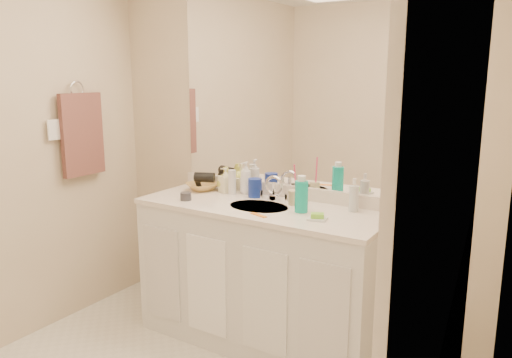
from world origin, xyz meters
The scene contains 27 objects.
wall_back centered at (0.00, 1.30, 1.20)m, with size 2.60×0.02×2.40m, color beige.
wall_right centered at (1.30, 0.00, 1.20)m, with size 0.02×2.60×2.40m, color beige.
vanity_cabinet centered at (0.00, 1.02, 0.42)m, with size 1.50×0.55×0.85m, color silver.
countertop centered at (0.00, 1.02, 0.86)m, with size 1.52×0.57×0.03m, color white.
backsplash centered at (0.00, 1.29, 0.92)m, with size 1.52×0.03×0.08m, color silver.
sink_basin centered at (0.00, 1.00, 0.87)m, with size 0.37×0.37×0.02m, color beige.
faucet centered at (0.00, 1.18, 0.94)m, with size 0.02×0.02×0.11m, color silver.
mirror centered at (0.00, 1.29, 1.56)m, with size 1.48×0.01×1.20m, color white.
blue_mug centered at (-0.14, 1.19, 0.94)m, with size 0.09×0.09×0.12m, color #162E9C.
tan_cup centered at (0.16, 1.14, 0.92)m, with size 0.06×0.06×0.09m, color #C6BB8B.
toothbrush centered at (0.17, 1.14, 1.03)m, with size 0.01×0.01×0.20m, color #FB4275.
mouthwash_bottle centered at (0.27, 1.03, 0.97)m, with size 0.08×0.08×0.18m, color #0EB19C.
clear_pump_bottle centered at (0.52, 1.20, 0.95)m, with size 0.06×0.06×0.15m, color silver.
soap_dish centered at (0.42, 0.93, 0.89)m, with size 0.10×0.08×0.01m, color silver.
green_soap centered at (0.42, 0.93, 0.90)m, with size 0.07×0.05×0.02m, color #7DD935.
orange_comb centered at (0.10, 0.84, 0.88)m, with size 0.12×0.02×0.00m, color orange.
dark_jar centered at (-0.46, 0.89, 0.90)m, with size 0.07×0.07×0.05m, color #37363D.
extra_white_bottle centered at (-0.30, 1.16, 0.96)m, with size 0.05×0.05×0.16m, color silver.
soap_bottle_white centered at (-0.24, 1.24, 0.98)m, with size 0.08×0.08×0.21m, color white.
soap_bottle_cream centered at (-0.37, 1.19, 0.96)m, with size 0.07×0.08×0.16m, color #FCF8CD.
soap_bottle_yellow centered at (-0.39, 1.23, 0.96)m, with size 0.13×0.13×0.16m, color #D1D452.
wicker_basket centered at (-0.54, 1.16, 0.90)m, with size 0.20×0.20×0.05m, color #B48C48.
hair_dryer centered at (-0.52, 1.16, 0.97)m, with size 0.07×0.07×0.13m, color black.
towel_ring centered at (-1.27, 0.77, 1.55)m, with size 0.11×0.11×0.01m, color silver.
hand_towel centered at (-1.25, 0.77, 1.25)m, with size 0.04×0.32×0.55m, color #4A2B27.
switch_plate centered at (-1.27, 0.57, 1.30)m, with size 0.01×0.09×0.13m, color white.
door centered at (1.29, -0.30, 1.00)m, with size 0.02×0.82×2.00m, color white.
Camera 1 is at (1.50, -1.43, 1.65)m, focal length 35.00 mm.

